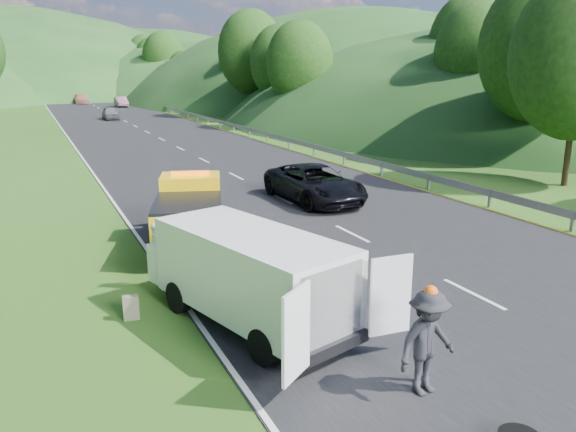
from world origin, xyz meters
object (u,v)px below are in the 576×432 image
child (238,296)px  suitcase (131,308)px  tow_truck (190,213)px  passing_suv (314,201)px  woman (162,288)px  worker (424,393)px  white_van (247,272)px

child → suitcase: (-2.71, -0.25, 0.29)m
child → suitcase: suitcase is taller
tow_truck → suitcase: tow_truck is taller
suitcase → passing_suv: 12.85m
woman → child: (1.66, -1.33, 0.00)m
woman → passing_suv: bearing=-65.1°
worker → suitcase: 6.81m
child → passing_suv: (6.65, 8.55, 0.00)m
suitcase → passing_suv: passing_suv is taller
white_van → worker: white_van is taller
passing_suv → worker: bearing=-112.2°
woman → worker: size_ratio=0.93×
white_van → suitcase: 2.89m
worker → suitcase: size_ratio=3.37×
white_van → suitcase: bearing=134.8°
woman → child: size_ratio=1.73×
child → suitcase: 2.73m
worker → suitcase: bearing=120.4°
worker → passing_suv: size_ratio=0.34×
woman → suitcase: woman is taller
worker → passing_suv: (5.13, 14.13, 0.00)m
suitcase → white_van: bearing=-29.2°
white_van → worker: bearing=-81.3°
white_van → worker: (1.84, -4.00, -1.24)m
woman → suitcase: bearing=130.5°
tow_truck → white_van: size_ratio=0.86×
tow_truck → suitcase: (-2.77, -4.86, -0.84)m
child → worker: bearing=-60.0°
tow_truck → worker: bearing=-64.1°
child → worker: worker is taller
woman → passing_suv: woman is taller
white_van → woman: (-1.34, 2.91, -1.24)m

